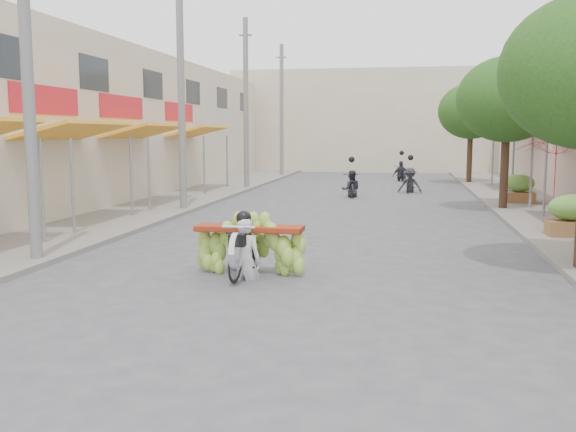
# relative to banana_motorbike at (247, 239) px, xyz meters

# --- Properties ---
(ground) EXTENTS (120.00, 120.00, 0.00)m
(ground) POSITION_rel_banana_motorbike_xyz_m (0.84, -2.61, -0.71)
(ground) COLOR #525257
(ground) RESTS_ON ground
(sidewalk_left) EXTENTS (4.00, 60.00, 0.12)m
(sidewalk_left) POSITION_rel_banana_motorbike_xyz_m (-6.16, 12.39, -0.65)
(sidewalk_left) COLOR gray
(sidewalk_left) RESTS_ON ground
(sidewalk_right) EXTENTS (4.00, 60.00, 0.12)m
(sidewalk_right) POSITION_rel_banana_motorbike_xyz_m (7.84, 12.39, -0.65)
(sidewalk_right) COLOR gray
(sidewalk_right) RESTS_ON ground
(shophouse_row_left) EXTENTS (9.77, 40.00, 6.00)m
(shophouse_row_left) POSITION_rel_banana_motorbike_xyz_m (-11.14, 11.37, 2.29)
(shophouse_row_left) COLOR beige
(shophouse_row_left) RESTS_ON ground
(far_building) EXTENTS (20.00, 6.00, 7.00)m
(far_building) POSITION_rel_banana_motorbike_xyz_m (0.84, 35.39, 2.79)
(far_building) COLOR beige
(far_building) RESTS_ON ground
(utility_pole_near) EXTENTS (0.60, 0.24, 8.00)m
(utility_pole_near) POSITION_rel_banana_motorbike_xyz_m (-4.56, 0.39, 3.32)
(utility_pole_near) COLOR slate
(utility_pole_near) RESTS_ON ground
(utility_pole_mid) EXTENTS (0.60, 0.24, 8.00)m
(utility_pole_mid) POSITION_rel_banana_motorbike_xyz_m (-4.56, 9.39, 3.32)
(utility_pole_mid) COLOR slate
(utility_pole_mid) RESTS_ON ground
(utility_pole_far) EXTENTS (0.60, 0.24, 8.00)m
(utility_pole_far) POSITION_rel_banana_motorbike_xyz_m (-4.56, 18.39, 3.32)
(utility_pole_far) COLOR slate
(utility_pole_far) RESTS_ON ground
(utility_pole_back) EXTENTS (0.60, 0.24, 8.00)m
(utility_pole_back) POSITION_rel_banana_motorbike_xyz_m (-4.56, 27.39, 3.32)
(utility_pole_back) COLOR slate
(utility_pole_back) RESTS_ON ground
(street_tree_mid) EXTENTS (3.40, 3.40, 5.25)m
(street_tree_mid) POSITION_rel_banana_motorbike_xyz_m (6.24, 11.39, 3.07)
(street_tree_mid) COLOR #3A2719
(street_tree_mid) RESTS_ON ground
(street_tree_far) EXTENTS (3.40, 3.40, 5.25)m
(street_tree_far) POSITION_rel_banana_motorbike_xyz_m (6.24, 23.39, 3.07)
(street_tree_far) COLOR #3A2719
(street_tree_far) RESTS_ON ground
(produce_crate_mid) EXTENTS (1.20, 0.88, 1.16)m
(produce_crate_mid) POSITION_rel_banana_motorbike_xyz_m (7.04, 5.39, 0.00)
(produce_crate_mid) COLOR brown
(produce_crate_mid) RESTS_ON ground
(produce_crate_far) EXTENTS (1.20, 0.88, 1.16)m
(produce_crate_far) POSITION_rel_banana_motorbike_xyz_m (7.04, 13.39, 0.00)
(produce_crate_far) COLOR brown
(produce_crate_far) RESTS_ON ground
(banana_motorbike) EXTENTS (2.20, 1.82, 2.13)m
(banana_motorbike) POSITION_rel_banana_motorbike_xyz_m (0.00, 0.00, 0.00)
(banana_motorbike) COLOR black
(banana_motorbike) RESTS_ON ground
(market_umbrella) EXTENTS (2.86, 2.86, 1.98)m
(market_umbrella) POSITION_rel_banana_motorbike_xyz_m (6.66, 5.64, 1.88)
(market_umbrella) COLOR #A7162F
(market_umbrella) RESTS_ON ground
(pedestrian) EXTENTS (0.92, 0.62, 1.73)m
(pedestrian) POSITION_rel_banana_motorbike_xyz_m (6.76, 13.31, 0.27)
(pedestrian) COLOR silver
(pedestrian) RESTS_ON ground
(bg_motorbike_a) EXTENTS (0.85, 1.75, 1.95)m
(bg_motorbike_a) POSITION_rel_banana_motorbike_xyz_m (0.71, 15.36, 0.02)
(bg_motorbike_a) COLOR black
(bg_motorbike_a) RESTS_ON ground
(bg_motorbike_b) EXTENTS (1.12, 1.89, 1.95)m
(bg_motorbike_b) POSITION_rel_banana_motorbike_xyz_m (3.15, 17.85, 0.12)
(bg_motorbike_b) COLOR black
(bg_motorbike_b) RESTS_ON ground
(bg_motorbike_c) EXTENTS (1.08, 1.62, 1.95)m
(bg_motorbike_c) POSITION_rel_banana_motorbike_xyz_m (2.73, 24.76, 0.10)
(bg_motorbike_c) COLOR black
(bg_motorbike_c) RESTS_ON ground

